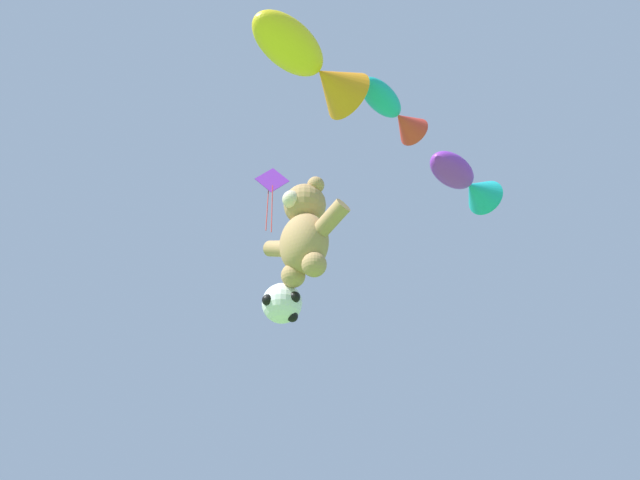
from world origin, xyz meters
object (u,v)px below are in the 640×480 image
object	(u,v)px
fish_kite_violet	(465,181)
diamond_kite	(272,185)
soccer_ball_kite	(282,303)
fish_kite_teal	(394,111)
fish_kite_goldfin	(312,65)
teddy_bear_kite	(304,231)

from	to	relation	value
fish_kite_violet	diamond_kite	world-z (taller)	diamond_kite
soccer_ball_kite	fish_kite_violet	size ratio (longest dim) A/B	0.45
fish_kite_teal	fish_kite_goldfin	size ratio (longest dim) A/B	0.84
teddy_bear_kite	fish_kite_teal	xyz separation A→B (m)	(2.63, 0.01, 1.70)
fish_kite_teal	fish_kite_goldfin	bearing A→B (deg)	-89.85
diamond_kite	fish_kite_teal	bearing A→B (deg)	-16.06
soccer_ball_kite	diamond_kite	distance (m)	6.75
fish_kite_teal	diamond_kite	distance (m)	7.03
soccer_ball_kite	teddy_bear_kite	bearing A→B (deg)	-9.85
fish_kite_violet	fish_kite_goldfin	size ratio (longest dim) A/B	0.96
fish_kite_goldfin	fish_kite_violet	bearing A→B (deg)	89.86
fish_kite_teal	diamond_kite	size ratio (longest dim) A/B	0.67
soccer_ball_kite	fish_kite_goldfin	distance (m)	4.84
teddy_bear_kite	fish_kite_violet	world-z (taller)	fish_kite_violet
fish_kite_violet	fish_kite_teal	bearing A→B (deg)	-90.40
soccer_ball_kite	fish_kite_goldfin	xyz separation A→B (m)	(3.41, -2.46, 2.41)
teddy_bear_kite	fish_kite_teal	size ratio (longest dim) A/B	1.36
fish_kite_violet	fish_kite_teal	size ratio (longest dim) A/B	1.14
teddy_bear_kite	fish_kite_goldfin	world-z (taller)	fish_kite_goldfin
fish_kite_teal	fish_kite_goldfin	world-z (taller)	fish_kite_teal
fish_kite_goldfin	diamond_kite	size ratio (longest dim) A/B	0.80
teddy_bear_kite	soccer_ball_kite	xyz separation A→B (m)	(-0.77, 0.13, -1.43)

